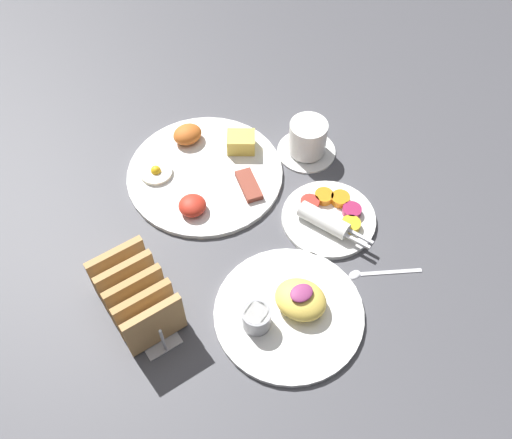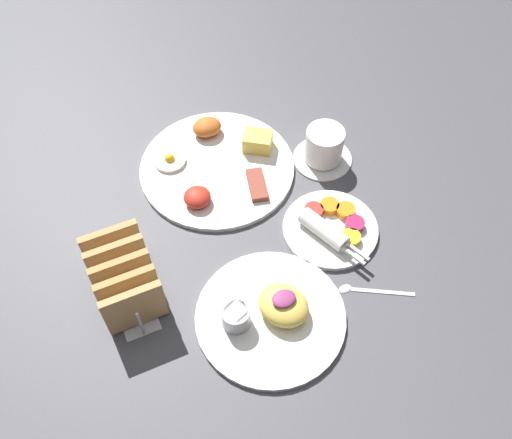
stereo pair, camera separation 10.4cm
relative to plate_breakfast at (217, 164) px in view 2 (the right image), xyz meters
The scene contains 7 objects.
ground_plane 0.22m from the plate_breakfast, 104.65° to the right, with size 3.00×3.00×0.00m, color #47474C.
plate_breakfast is the anchor object (origin of this frame).
plate_condiments 0.27m from the plate_breakfast, 59.82° to the right, with size 0.18×0.19×0.04m.
plate_foreground 0.35m from the plate_breakfast, 97.11° to the right, with size 0.25×0.25×0.06m.
toast_rack 0.32m from the plate_breakfast, 140.71° to the right, with size 0.10×0.18×0.10m.
coffee_cup 0.22m from the plate_breakfast, 18.03° to the right, with size 0.12×0.12×0.08m.
teaspoon 0.39m from the plate_breakfast, 70.77° to the right, with size 0.12×0.07×0.01m.
Camera 2 is at (-0.18, -0.51, 0.87)m, focal length 40.00 mm.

